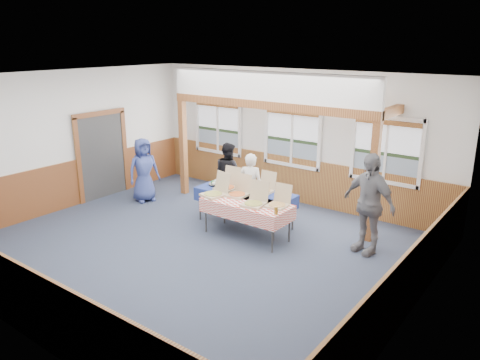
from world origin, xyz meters
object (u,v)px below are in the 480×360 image
man_blue (144,170)px  table_right (247,204)px  woman_white (250,187)px  woman_black (228,173)px  person_grey (368,204)px  table_left (245,193)px

man_blue → table_right: bearing=-76.0°
woman_white → woman_black: size_ratio=1.01×
table_right → woman_black: (-1.61, 1.45, 0.05)m
woman_black → person_grey: size_ratio=0.78×
table_left → person_grey: (2.60, 0.28, 0.25)m
man_blue → person_grey: bearing=-65.7°
table_right → woman_black: 2.17m
woman_black → man_blue: 2.07m
table_right → man_blue: bearing=155.4°
woman_black → person_grey: bearing=-177.6°
woman_white → person_grey: (2.70, -0.05, 0.20)m
table_left → woman_white: size_ratio=1.53×
man_blue → person_grey: person_grey is taller
woman_white → person_grey: person_grey is taller
table_right → woman_white: bearing=101.9°
woman_black → man_blue: man_blue is taller
person_grey → woman_white: bearing=-163.8°
woman_white → man_blue: (-2.82, -0.55, 0.03)m
table_right → person_grey: size_ratio=1.03×
woman_black → man_blue: (-1.72, -1.15, 0.04)m
table_left → table_right: same height
table_right → man_blue: size_ratio=1.25×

